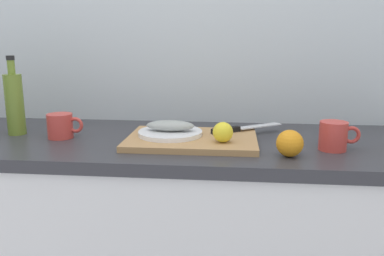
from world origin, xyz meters
TOP-DOWN VIEW (x-y plane):
  - back_wall at (0.00, 0.33)m, footprint 3.20×0.05m
  - kitchen_counter at (0.00, 0.00)m, footprint 2.00×0.60m
  - cutting_board at (0.17, -0.05)m, footprint 0.43×0.30m
  - white_plate at (0.09, -0.03)m, footprint 0.22×0.22m
  - fish_fillet at (0.09, -0.03)m, footprint 0.16×0.07m
  - chef_knife at (0.32, 0.06)m, footprint 0.26×0.19m
  - lemon_0 at (0.27, -0.11)m, footprint 0.07×0.07m
  - olive_oil_bottle at (-0.48, 0.01)m, footprint 0.06×0.06m
  - coffee_mug_0 at (-0.30, -0.03)m, footprint 0.13×0.09m
  - coffee_mug_1 at (0.62, -0.09)m, footprint 0.13×0.09m
  - orange_3 at (0.47, -0.18)m, footprint 0.08×0.08m

SIDE VIEW (x-z plane):
  - kitchen_counter at x=0.00m, z-range 0.00..0.90m
  - cutting_board at x=0.17m, z-range 0.90..0.92m
  - white_plate at x=0.09m, z-range 0.92..0.93m
  - chef_knife at x=0.32m, z-range 0.92..0.94m
  - orange_3 at x=0.47m, z-range 0.90..0.98m
  - coffee_mug_0 at x=-0.30m, z-range 0.90..0.99m
  - coffee_mug_1 at x=0.62m, z-range 0.90..0.99m
  - lemon_0 at x=0.27m, z-range 0.92..0.99m
  - fish_fillet at x=0.09m, z-range 0.94..0.97m
  - olive_oil_bottle at x=-0.48m, z-range 0.87..1.16m
  - back_wall at x=0.00m, z-range 0.00..2.50m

